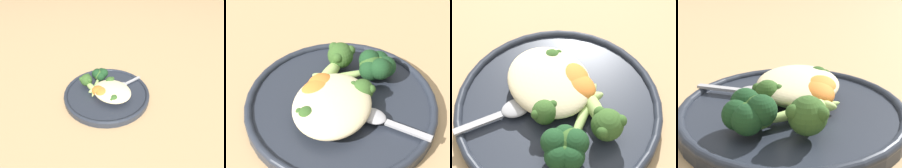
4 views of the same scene
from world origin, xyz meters
The scene contains 12 objects.
ground_plane centered at (0.00, 0.00, 0.00)m, with size 4.00×4.00×0.00m, color tan.
plate centered at (0.00, 0.02, 0.01)m, with size 0.28×0.28×0.02m.
quinoa_mound centered at (-0.03, 0.02, 0.04)m, with size 0.13×0.11×0.03m, color beige.
broccoli_stalk_0 centered at (-0.03, 0.05, 0.03)m, with size 0.11×0.03×0.03m.
broccoli_stalk_1 centered at (-0.02, 0.01, 0.03)m, with size 0.09×0.07×0.03m.
broccoli_stalk_2 centered at (0.02, 0.01, 0.04)m, with size 0.04×0.10×0.03m.
broccoli_stalk_3 centered at (0.06, 0.00, 0.04)m, with size 0.08×0.11×0.04m.
broccoli_stalk_4 centered at (0.06, 0.04, 0.04)m, with size 0.09×0.04×0.04m.
sweet_potato_chunk_0 centered at (0.00, 0.04, 0.04)m, with size 0.06×0.05×0.03m, color orange.
sweet_potato_chunk_1 centered at (-0.01, 0.05, 0.04)m, with size 0.06×0.05×0.03m, color orange.
kale_tuft centered at (0.07, -0.02, 0.04)m, with size 0.06×0.06×0.04m.
spoon centered at (-0.02, -0.05, 0.03)m, with size 0.04×0.11×0.01m.
Camera 2 is at (-0.36, -0.10, 0.41)m, focal length 60.00 mm.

